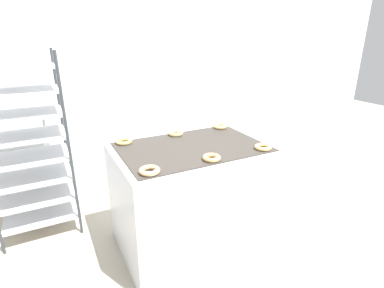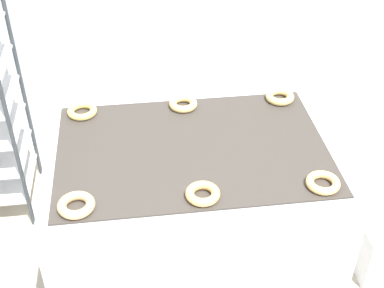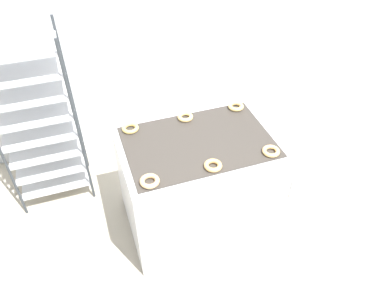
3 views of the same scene
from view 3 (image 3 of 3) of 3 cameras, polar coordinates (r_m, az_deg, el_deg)
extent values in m
plane|color=#B2A893|center=(3.25, 5.19, -19.91)|extent=(14.00, 14.00, 0.00)
cube|color=silver|center=(3.91, -6.57, 18.69)|extent=(8.00, 0.05, 2.80)
cube|color=silver|center=(3.27, 0.87, -5.93)|extent=(1.25, 0.88, 0.92)
cube|color=#38332D|center=(2.95, 0.96, 0.34)|extent=(1.15, 0.77, 0.01)
cube|color=#262628|center=(2.99, 9.79, -7.02)|extent=(0.12, 0.07, 0.10)
cylinder|color=#33383D|center=(3.35, -16.96, 2.00)|extent=(0.02, 0.02, 1.67)
cylinder|color=#33383D|center=(3.82, -27.15, 4.03)|extent=(0.02, 0.02, 1.67)
cylinder|color=#33383D|center=(3.75, -17.72, 6.19)|extent=(0.02, 0.02, 1.67)
cube|color=silver|center=(3.98, -20.01, -4.60)|extent=(0.64, 0.47, 0.01)
cube|color=silver|center=(3.85, -20.66, -2.52)|extent=(0.64, 0.47, 0.01)
cube|color=silver|center=(3.73, -21.34, -0.30)|extent=(0.64, 0.47, 0.01)
cube|color=silver|center=(3.62, -22.06, 2.07)|extent=(0.64, 0.47, 0.01)
cube|color=silver|center=(3.51, -22.84, 4.58)|extent=(0.64, 0.47, 0.01)
cube|color=silver|center=(3.41, -23.66, 7.25)|extent=(0.64, 0.47, 0.01)
cube|color=silver|center=(3.32, -24.55, 10.07)|extent=(0.64, 0.47, 0.01)
cube|color=silver|center=(3.24, -25.50, 13.04)|extent=(0.64, 0.47, 0.01)
cube|color=silver|center=(3.88, 15.54, -4.92)|extent=(0.32, 0.33, 0.32)
torus|color=tan|center=(2.62, -6.47, -5.64)|extent=(0.14, 0.14, 0.04)
torus|color=#E4AD63|center=(2.72, 3.28, -3.27)|extent=(0.13, 0.13, 0.03)
torus|color=#E8B56A|center=(2.90, 11.94, -1.08)|extent=(0.13, 0.13, 0.03)
torus|color=#DFBD62|center=(3.10, -9.38, 2.39)|extent=(0.14, 0.14, 0.03)
torus|color=#E8BD6D|center=(3.18, -1.12, 4.14)|extent=(0.13, 0.13, 0.03)
torus|color=#DDB86C|center=(3.33, 6.71, 5.72)|extent=(0.14, 0.14, 0.04)
camera|label=1|loc=(1.05, -21.09, -46.96)|focal=28.00mm
camera|label=2|loc=(0.82, 31.24, -4.22)|focal=50.00mm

